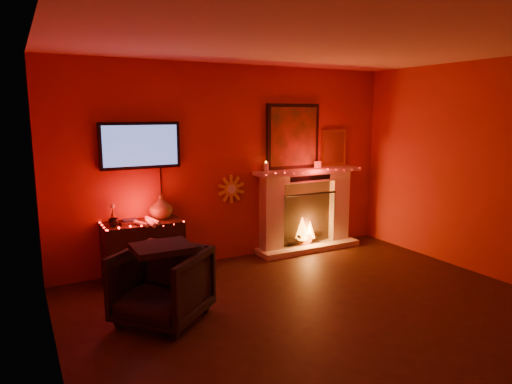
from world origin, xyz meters
TOP-DOWN VIEW (x-y plane):
  - room at (0.00, 0.00)m, footprint 5.00×5.00m
  - fireplace at (1.14, 2.39)m, footprint 1.72×0.40m
  - tv at (-1.30, 2.45)m, footprint 1.00×0.07m
  - sunburst_clock at (-0.05, 2.48)m, footprint 0.40×0.03m
  - console_table at (-1.35, 2.26)m, footprint 0.95×0.60m
  - armchair at (-1.51, 0.99)m, footprint 1.13×1.13m

SIDE VIEW (x-z plane):
  - armchair at x=-1.51m, z-range 0.00..0.74m
  - console_table at x=-1.35m, z-range -0.11..0.93m
  - fireplace at x=1.14m, z-range -0.37..1.81m
  - sunburst_clock at x=-0.05m, z-range 0.80..1.20m
  - room at x=0.00m, z-range -1.15..3.85m
  - tv at x=-1.30m, z-range 1.03..2.27m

